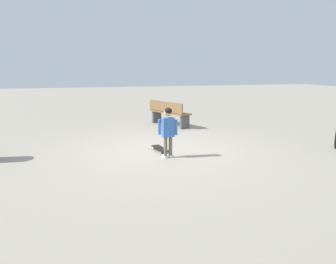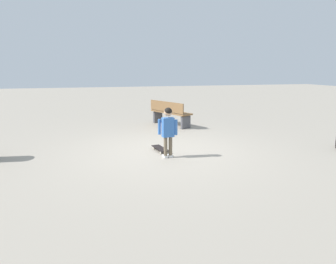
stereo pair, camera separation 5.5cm
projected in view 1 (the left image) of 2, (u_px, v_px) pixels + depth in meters
ground_plane at (163, 151)px, 6.65m from camera, size 50.00×50.00×0.00m
child_person at (168, 127)px, 5.99m from camera, size 0.38×0.21×1.06m
skateboard at (160, 149)px, 6.60m from camera, size 0.29×0.62×0.07m
street_bench at (169, 113)px, 9.53m from camera, size 1.08×1.64×0.80m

